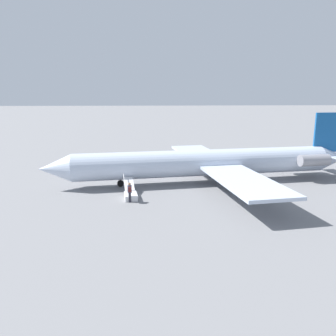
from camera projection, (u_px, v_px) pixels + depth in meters
The scene contains 4 objects.
ground_plane at pixel (204, 182), 35.01m from camera, with size 600.00×600.00×0.00m, color slate.
airplane_main at pixel (213, 162), 34.74m from camera, with size 33.87×25.90×7.25m.
boarding_stairs at pixel (130, 194), 29.63m from camera, with size 1.48×4.11×1.77m.
passenger at pixel (130, 191), 28.22m from camera, with size 0.36×0.55×1.74m.
Camera 1 is at (6.57, 33.44, 8.99)m, focal length 35.00 mm.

